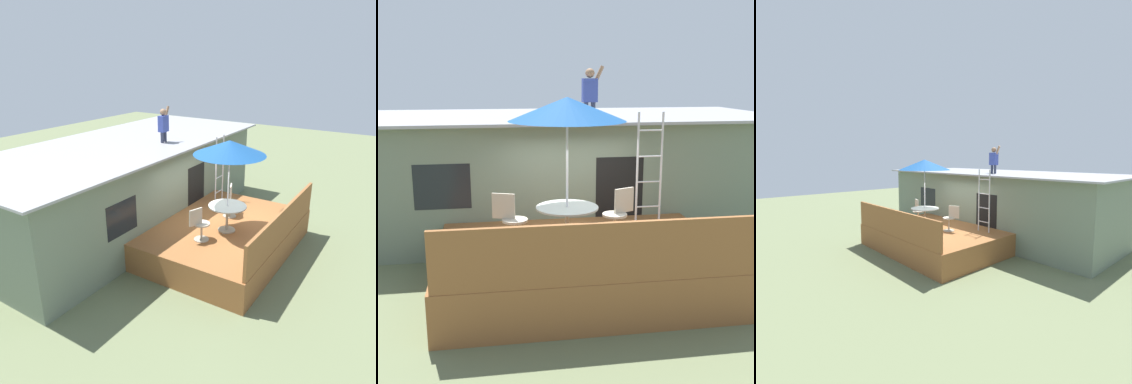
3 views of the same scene
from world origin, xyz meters
TOP-DOWN VIEW (x-y plane):
  - ground_plane at (0.00, 0.00)m, footprint 40.00×40.00m
  - house at (-0.00, 3.60)m, footprint 10.50×4.50m
  - deck at (0.00, 0.00)m, footprint 4.91×3.57m
  - deck_railing at (0.00, -1.74)m, footprint 4.81×0.08m
  - patio_table at (-0.29, -0.24)m, footprint 1.04×1.04m
  - patio_umbrella at (-0.29, -0.24)m, footprint 1.90×1.90m
  - step_ladder at (1.52, 0.98)m, footprint 0.52×0.04m
  - person_figure at (0.67, 2.54)m, footprint 0.47×0.20m
  - patio_chair_left at (-1.21, 0.09)m, footprint 0.60×0.44m
  - patio_chair_right at (0.70, 0.15)m, footprint 0.60×0.44m

SIDE VIEW (x-z plane):
  - ground_plane at x=0.00m, z-range 0.00..0.00m
  - deck at x=0.00m, z-range 0.00..0.80m
  - deck_railing at x=0.00m, z-range 0.80..1.70m
  - patio_chair_left at x=-1.21m, z-range 0.80..1.72m
  - patio_chair_right at x=0.70m, z-range 0.80..1.72m
  - patio_table at x=-0.29m, z-range 1.01..1.76m
  - house at x=0.00m, z-range 0.01..2.78m
  - step_ladder at x=1.52m, z-range 0.80..3.00m
  - patio_umbrella at x=-0.29m, z-range 1.88..4.42m
  - person_figure at x=0.67m, z-range 2.82..3.93m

